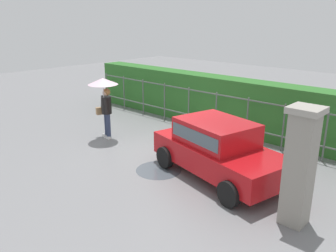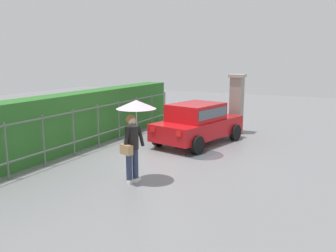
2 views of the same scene
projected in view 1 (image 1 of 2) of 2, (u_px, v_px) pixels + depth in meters
ground_plane at (172, 152)px, 10.62m from camera, size 40.00×40.00×0.00m
car at (218, 147)px, 8.83m from camera, size 3.97×2.49×1.48m
pedestrian at (104, 94)px, 11.43m from camera, size 0.99×0.99×2.09m
gate_pillar at (300, 166)px, 6.62m from camera, size 0.60×0.60×2.42m
fence_section at (202, 108)px, 12.57m from camera, size 11.37×0.05×1.50m
hedge_row at (214, 101)px, 13.07m from camera, size 12.32×0.90×1.90m
puddle_near at (159, 170)px, 9.38m from camera, size 1.24×1.24×0.00m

